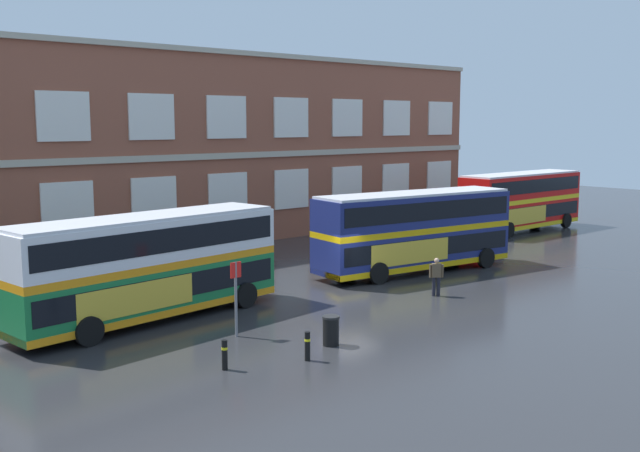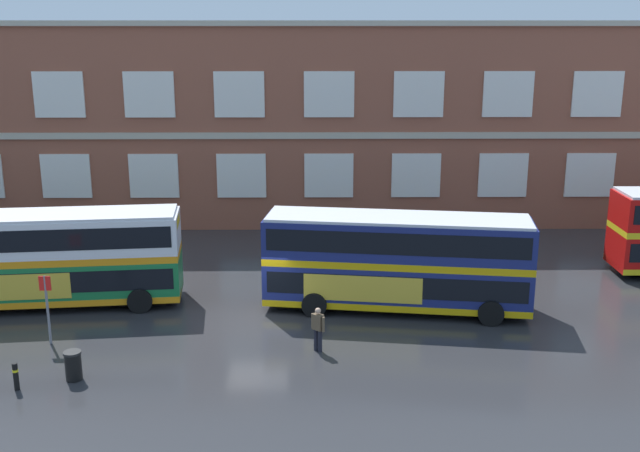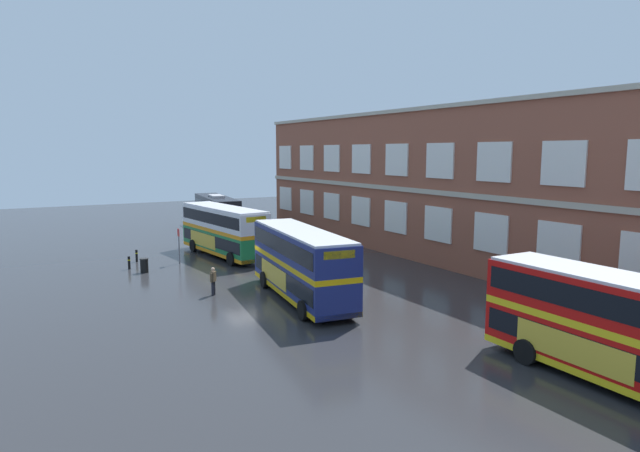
# 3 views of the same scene
# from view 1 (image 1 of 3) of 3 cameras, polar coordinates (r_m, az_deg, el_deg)

# --- Properties ---
(ground_plane) EXTENTS (120.00, 120.00, 0.00)m
(ground_plane) POSITION_cam_1_polar(r_m,az_deg,el_deg) (34.62, -0.11, -4.62)
(ground_plane) COLOR #2B2B2D
(brick_terminal_building) EXTENTS (50.33, 8.19, 11.88)m
(brick_terminal_building) POSITION_cam_1_polar(r_m,az_deg,el_deg) (47.31, -12.49, 5.67)
(brick_terminal_building) COLOR brown
(brick_terminal_building) RESTS_ON ground
(double_decker_near) EXTENTS (11.21, 3.72, 4.07)m
(double_decker_near) POSITION_cam_1_polar(r_m,az_deg,el_deg) (28.99, -13.18, -2.98)
(double_decker_near) COLOR #197038
(double_decker_near) RESTS_ON ground
(double_decker_middle) EXTENTS (11.25, 4.10, 4.07)m
(double_decker_middle) POSITION_cam_1_polar(r_m,az_deg,el_deg) (37.74, 7.30, -0.31)
(double_decker_middle) COLOR navy
(double_decker_middle) RESTS_ON ground
(double_decker_far) EXTENTS (11.03, 2.95, 4.07)m
(double_decker_far) POSITION_cam_1_polar(r_m,az_deg,el_deg) (53.57, 15.26, 1.92)
(double_decker_far) COLOR red
(double_decker_far) RESTS_ON ground
(waiting_passenger) EXTENTS (0.54, 0.50, 1.70)m
(waiting_passenger) POSITION_cam_1_polar(r_m,az_deg,el_deg) (32.79, 8.96, -3.77)
(waiting_passenger) COLOR black
(waiting_passenger) RESTS_ON ground
(bus_stand_flag) EXTENTS (0.44, 0.10, 2.70)m
(bus_stand_flag) POSITION_cam_1_polar(r_m,az_deg,el_deg) (26.37, -6.51, -5.05)
(bus_stand_flag) COLOR slate
(bus_stand_flag) RESTS_ON ground
(station_litter_bin) EXTENTS (0.60, 0.60, 1.03)m
(station_litter_bin) POSITION_cam_1_polar(r_m,az_deg,el_deg) (25.48, 0.84, -8.06)
(station_litter_bin) COLOR black
(station_litter_bin) RESTS_ON ground
(safety_bollard_west) EXTENTS (0.19, 0.19, 0.95)m
(safety_bollard_west) POSITION_cam_1_polar(r_m,az_deg,el_deg) (23.90, -0.98, -9.22)
(safety_bollard_west) COLOR black
(safety_bollard_west) RESTS_ON ground
(safety_bollard_east) EXTENTS (0.19, 0.19, 0.95)m
(safety_bollard_east) POSITION_cam_1_polar(r_m,az_deg,el_deg) (23.24, -7.37, -9.79)
(safety_bollard_east) COLOR black
(safety_bollard_east) RESTS_ON ground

